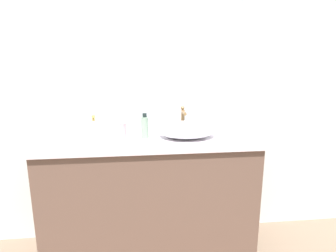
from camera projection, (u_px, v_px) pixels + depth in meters
name	position (u px, v px, depth m)	size (l,w,h in m)	color
bathroom_wall_rear	(144.00, 72.00, 2.20)	(6.00, 0.06, 2.60)	silver
vanity_counter	(150.00, 196.00, 2.13)	(1.49, 0.51, 0.88)	brown
wall_mirror_panel	(146.00, 60.00, 2.15)	(1.40, 0.01, 1.01)	#B2BCC6
sink_basin	(187.00, 130.00, 2.01)	(0.39, 0.30, 0.11)	silver
faucet	(183.00, 117.00, 2.16)	(0.03, 0.13, 0.18)	brown
soap_dispenser	(94.00, 128.00, 2.00)	(0.05, 0.05, 0.16)	silver
lotion_bottle	(123.00, 130.00, 1.97)	(0.05, 0.05, 0.13)	#D5959D
perfume_bottle	(145.00, 127.00, 1.99)	(0.05, 0.05, 0.17)	gray
candle_jar	(55.00, 140.00, 1.91)	(0.06, 0.06, 0.03)	silver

